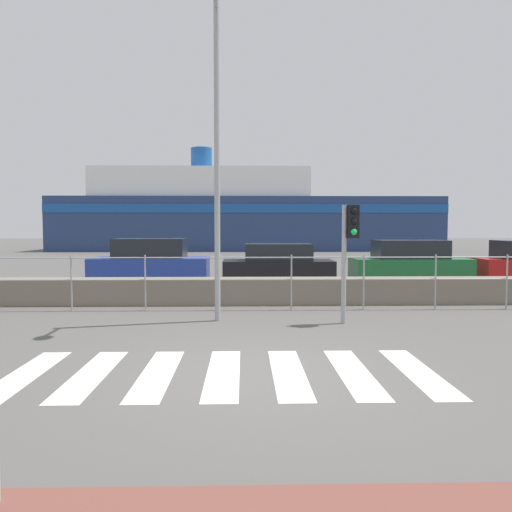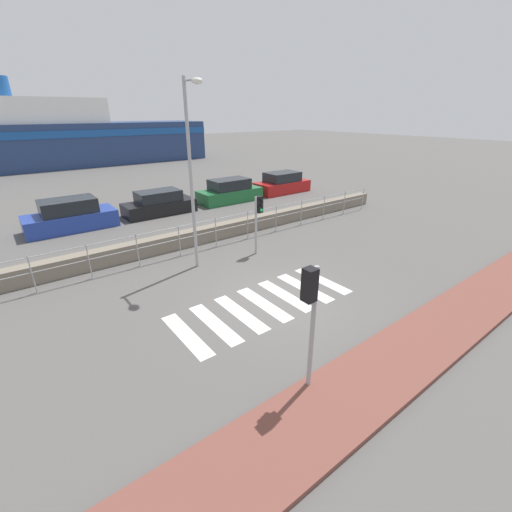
{
  "view_description": "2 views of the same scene",
  "coord_description": "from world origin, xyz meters",
  "px_view_note": "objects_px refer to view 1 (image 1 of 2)",
  "views": [
    {
      "loc": [
        -0.27,
        -6.75,
        2.01
      ],
      "look_at": [
        -0.06,
        2.0,
        1.5
      ],
      "focal_mm": 35.0,
      "sensor_mm": 36.0,
      "label": 1
    },
    {
      "loc": [
        -6.45,
        -7.31,
        5.63
      ],
      "look_at": [
        -0.1,
        1.0,
        1.2
      ],
      "focal_mm": 24.0,
      "sensor_mm": 36.0,
      "label": 2
    }
  ],
  "objects_px": {
    "streetlamp": "(216,126)",
    "parked_car_black": "(278,265)",
    "parked_car_green": "(409,263)",
    "parked_car_blue": "(151,263)",
    "traffic_light_far": "(350,237)",
    "ferry_boat": "(238,216)"
  },
  "relations": [
    {
      "from": "streetlamp",
      "to": "parked_car_black",
      "type": "bearing_deg",
      "value": 77.33
    },
    {
      "from": "parked_car_green",
      "to": "parked_car_blue",
      "type": "bearing_deg",
      "value": 180.0
    },
    {
      "from": "parked_car_blue",
      "to": "parked_car_green",
      "type": "height_order",
      "value": "parked_car_blue"
    },
    {
      "from": "streetlamp",
      "to": "parked_car_black",
      "type": "xyz_separation_m",
      "value": [
        1.85,
        8.22,
        -3.5
      ]
    },
    {
      "from": "ferry_boat",
      "to": "parked_car_black",
      "type": "bearing_deg",
      "value": -85.82
    },
    {
      "from": "traffic_light_far",
      "to": "parked_car_green",
      "type": "distance_m",
      "value": 9.41
    },
    {
      "from": "parked_car_black",
      "to": "parked_car_green",
      "type": "xyz_separation_m",
      "value": [
        4.97,
        0.0,
        0.06
      ]
    },
    {
      "from": "parked_car_blue",
      "to": "parked_car_black",
      "type": "relative_size",
      "value": 1.04
    },
    {
      "from": "streetlamp",
      "to": "parked_car_black",
      "type": "distance_m",
      "value": 9.12
    },
    {
      "from": "parked_car_black",
      "to": "parked_car_blue",
      "type": "bearing_deg",
      "value": 180.0
    },
    {
      "from": "ferry_boat",
      "to": "parked_car_blue",
      "type": "xyz_separation_m",
      "value": [
        -2.97,
        -24.66,
        -2.28
      ]
    },
    {
      "from": "parked_car_black",
      "to": "parked_car_green",
      "type": "distance_m",
      "value": 4.97
    },
    {
      "from": "parked_car_blue",
      "to": "parked_car_black",
      "type": "height_order",
      "value": "parked_car_blue"
    },
    {
      "from": "streetlamp",
      "to": "ferry_boat",
      "type": "relative_size",
      "value": 0.21
    },
    {
      "from": "traffic_light_far",
      "to": "parked_car_black",
      "type": "distance_m",
      "value": 8.54
    },
    {
      "from": "parked_car_blue",
      "to": "parked_car_green",
      "type": "distance_m",
      "value": 9.74
    },
    {
      "from": "ferry_boat",
      "to": "parked_car_blue",
      "type": "distance_m",
      "value": 24.94
    },
    {
      "from": "streetlamp",
      "to": "ferry_boat",
      "type": "height_order",
      "value": "ferry_boat"
    },
    {
      "from": "streetlamp",
      "to": "ferry_boat",
      "type": "distance_m",
      "value": 32.9
    },
    {
      "from": "traffic_light_far",
      "to": "parked_car_green",
      "type": "bearing_deg",
      "value": 64.13
    },
    {
      "from": "streetlamp",
      "to": "parked_car_blue",
      "type": "relative_size",
      "value": 1.56
    },
    {
      "from": "ferry_boat",
      "to": "parked_car_black",
      "type": "height_order",
      "value": "ferry_boat"
    }
  ]
}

